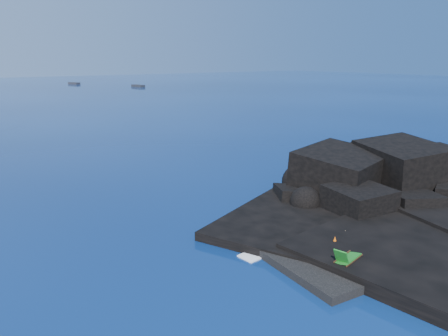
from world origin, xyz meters
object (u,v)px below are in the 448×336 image
Objects in this scene: marker_cone at (335,242)px; distant_boat_b at (138,87)px; distant_boat_a at (74,84)px; deck_chair at (349,254)px; sunbather at (338,234)px.

marker_cone is 117.30m from distant_boat_b.
distant_boat_b is at bearing -81.28° from distant_boat_a.
marker_cone is at bearing -120.39° from distant_boat_b.
deck_chair is 3.03× the size of marker_cone.
distant_boat_b is at bearing 68.93° from marker_cone.
distant_boat_a is at bearing 76.95° from marker_cone.
distant_boat_a is at bearing 105.04° from distant_boat_b.
marker_cone reaches higher than sunbather.
sunbather is (1.91, 2.10, -0.34)m from deck_chair.
distant_boat_b is (42.17, 109.46, -0.60)m from marker_cone.
sunbather is 1.09m from marker_cone.
deck_chair is 139.26m from distant_boat_a.
deck_chair is at bearing -122.85° from marker_cone.
distant_boat_a is 0.96× the size of distant_boat_b.
marker_cone is at bearing -118.70° from distant_boat_a.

